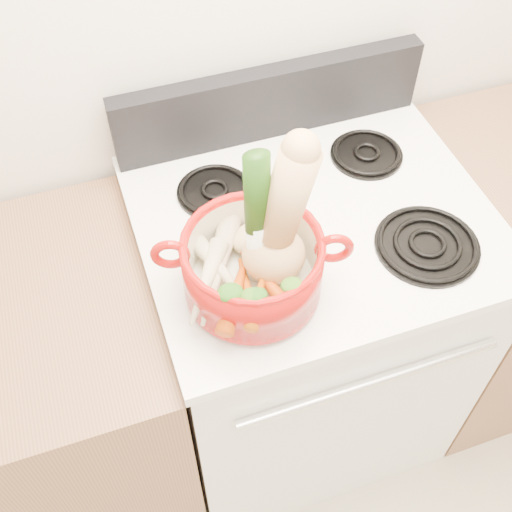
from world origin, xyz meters
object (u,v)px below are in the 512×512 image
object	(u,v)px
stove_body	(303,333)
squash	(275,219)
dutch_oven	(253,266)
leek	(258,219)

from	to	relation	value
stove_body	squash	distance (m)	0.72
dutch_oven	squash	distance (m)	0.12
stove_body	squash	xyz separation A→B (m)	(-0.15, -0.15, 0.69)
leek	dutch_oven	bearing A→B (deg)	-144.51
dutch_oven	leek	size ratio (longest dim) A/B	0.86
stove_body	leek	xyz separation A→B (m)	(-0.18, -0.14, 0.69)
leek	stove_body	bearing A→B (deg)	35.75
stove_body	leek	size ratio (longest dim) A/B	2.92
dutch_oven	squash	world-z (taller)	squash
stove_body	leek	distance (m)	0.73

